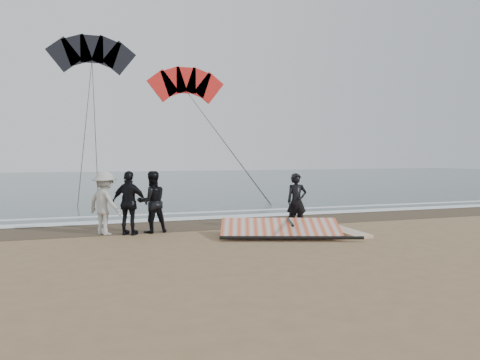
{
  "coord_description": "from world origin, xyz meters",
  "views": [
    {
      "loc": [
        -4.72,
        -11.23,
        2.39
      ],
      "look_at": [
        0.15,
        3.0,
        1.6
      ],
      "focal_mm": 35.0,
      "sensor_mm": 36.0,
      "label": 1
    }
  ],
  "objects_px": {
    "man_main": "(297,201)",
    "board_white": "(345,231)",
    "sail_rig": "(276,230)",
    "board_cream": "(284,223)"
  },
  "relations": [
    {
      "from": "board_white",
      "to": "sail_rig",
      "type": "height_order",
      "value": "sail_rig"
    },
    {
      "from": "board_white",
      "to": "sail_rig",
      "type": "distance_m",
      "value": 2.28
    },
    {
      "from": "board_cream",
      "to": "sail_rig",
      "type": "distance_m",
      "value": 2.4
    },
    {
      "from": "board_cream",
      "to": "sail_rig",
      "type": "relative_size",
      "value": 0.56
    },
    {
      "from": "man_main",
      "to": "sail_rig",
      "type": "height_order",
      "value": "man_main"
    },
    {
      "from": "man_main",
      "to": "board_white",
      "type": "relative_size",
      "value": 0.81
    },
    {
      "from": "man_main",
      "to": "board_cream",
      "type": "distance_m",
      "value": 1.42
    },
    {
      "from": "man_main",
      "to": "sail_rig",
      "type": "xyz_separation_m",
      "value": [
        -1.12,
        -0.96,
        -0.72
      ]
    },
    {
      "from": "man_main",
      "to": "board_white",
      "type": "xyz_separation_m",
      "value": [
        1.15,
        -1.02,
        -0.87
      ]
    },
    {
      "from": "man_main",
      "to": "sail_rig",
      "type": "distance_m",
      "value": 1.64
    }
  ]
}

